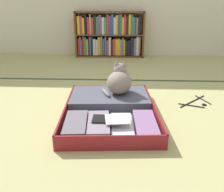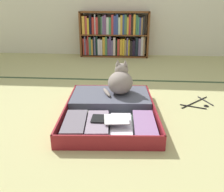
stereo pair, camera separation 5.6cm
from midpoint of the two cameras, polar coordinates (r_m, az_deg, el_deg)
name	(u,v)px [view 2 (the right image)]	position (r m, az deg, el deg)	size (l,w,h in m)	color
ground_plane	(121,113)	(1.97, 2.89, -4.11)	(10.00, 10.00, 0.00)	tan
tatami_border	(124,80)	(2.82, 3.48, 3.84)	(4.80, 0.05, 0.00)	#344B2F
bookshelf	(114,35)	(4.08, 0.85, 14.38)	(1.14, 0.24, 0.73)	brown
open_suitcase	(109,108)	(1.95, 0.22, -2.99)	(0.76, 0.99, 0.11)	maroon
black_cat	(120,81)	(2.08, 2.82, 3.57)	(0.29, 0.29, 0.29)	gray
clothes_hanger	(198,103)	(2.29, 20.72, -1.68)	(0.30, 0.30, 0.01)	black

